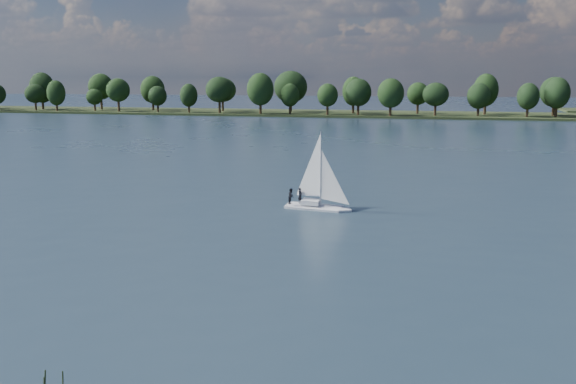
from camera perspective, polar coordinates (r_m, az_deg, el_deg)
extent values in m
plane|color=#233342|center=(128.11, 12.13, 3.75)|extent=(700.00, 700.00, 0.00)
cube|color=black|center=(239.73, 12.99, 6.61)|extent=(660.00, 40.00, 1.50)
cube|color=silver|center=(68.18, 2.43, -1.55)|extent=(6.78, 2.74, 0.77)
cube|color=silver|center=(68.03, 2.43, -0.91)|extent=(2.08, 1.42, 0.48)
cylinder|color=silver|center=(67.42, 2.46, 2.12)|extent=(0.12, 0.12, 7.74)
imported|color=black|center=(68.45, 1.08, -0.31)|extent=(0.52, 0.68, 1.67)
imported|color=black|center=(68.07, 0.28, -0.37)|extent=(0.76, 0.90, 1.67)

